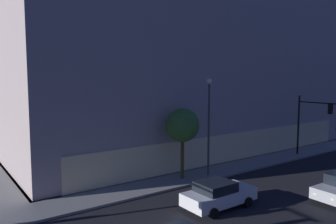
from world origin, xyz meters
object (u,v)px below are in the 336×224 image
(traffic_light_far_corner, at_px, (310,117))
(sidewalk_tree, at_px, (182,126))
(car_white, at_px, (218,194))
(modern_building, at_px, (155,54))
(street_lamp_sidewalk, at_px, (209,115))

(traffic_light_far_corner, relative_size, sidewalk_tree, 1.10)
(traffic_light_far_corner, xyz_separation_m, car_white, (-15.95, -3.95, -3.16))
(modern_building, relative_size, sidewalk_tree, 6.79)
(modern_building, distance_m, street_lamp_sidewalk, 17.53)
(sidewalk_tree, bearing_deg, car_white, -105.94)
(modern_building, distance_m, car_white, 24.60)
(traffic_light_far_corner, distance_m, car_white, 16.73)
(traffic_light_far_corner, relative_size, car_white, 1.28)
(traffic_light_far_corner, bearing_deg, modern_building, 112.55)
(street_lamp_sidewalk, distance_m, sidewalk_tree, 2.34)
(street_lamp_sidewalk, xyz_separation_m, sidewalk_tree, (-2.16, 0.54, -0.74))
(modern_building, xyz_separation_m, sidewalk_tree, (-7.45, -15.13, -6.57))
(traffic_light_far_corner, distance_m, street_lamp_sidewalk, 12.30)
(car_white, bearing_deg, sidewalk_tree, 74.06)
(street_lamp_sidewalk, height_order, car_white, street_lamp_sidewalk)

